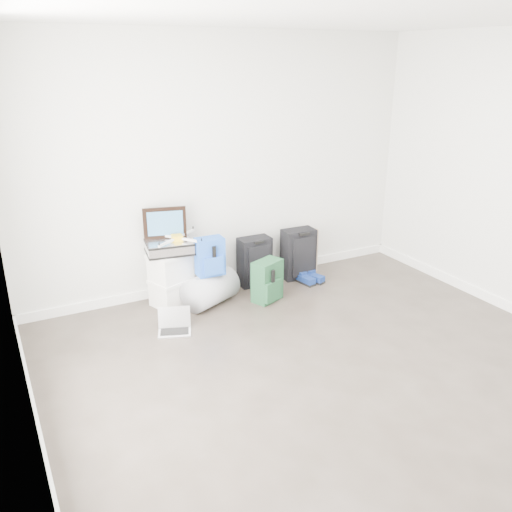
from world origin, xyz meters
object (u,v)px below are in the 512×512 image
carry_on (299,254)px  laptop (174,326)px  boxes_stack (171,279)px  large_suitcase (255,262)px  briefcase (169,247)px  duffel_bag (210,289)px

carry_on → laptop: (-1.72, -0.58, -0.24)m
boxes_stack → large_suitcase: (1.00, 0.06, -0.01)m
boxes_stack → briefcase: (0.00, -0.00, 0.35)m
duffel_bag → large_suitcase: (0.65, 0.25, 0.10)m
boxes_stack → large_suitcase: boxes_stack is taller
large_suitcase → duffel_bag: bearing=-158.5°
boxes_stack → carry_on: (1.54, 0.01, 0.01)m
large_suitcase → carry_on: bearing=-4.8°
carry_on → laptop: 1.83m
boxes_stack → duffel_bag: bearing=-49.3°
briefcase → boxes_stack: bearing=112.5°
briefcase → carry_on: (1.54, 0.01, -0.34)m
large_suitcase → laptop: (-1.18, -0.63, -0.22)m
boxes_stack → large_suitcase: bearing=-17.6°
duffel_bag → large_suitcase: size_ratio=1.01×
duffel_bag → briefcase: bearing=127.0°
boxes_stack → duffel_bag: 0.42m
briefcase → duffel_bag: 0.61m
duffel_bag → laptop: 0.66m
laptop → carry_on: bearing=39.2°
large_suitcase → carry_on: carry_on is taller
boxes_stack → briefcase: briefcase is taller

